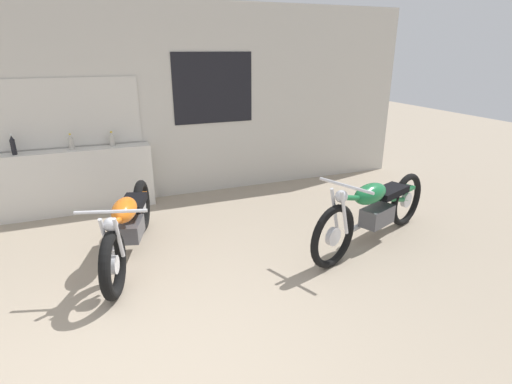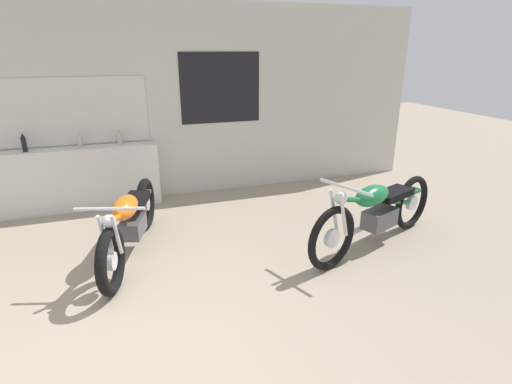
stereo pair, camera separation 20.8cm
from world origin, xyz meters
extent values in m
cube|color=beige|center=(0.00, 3.77, 1.40)|extent=(10.00, 0.06, 2.80)
cube|color=silver|center=(-0.35, 3.74, 1.35)|extent=(1.91, 0.01, 0.84)
cube|color=beige|center=(-0.35, 3.73, 1.35)|extent=(1.97, 0.01, 0.90)
cube|color=black|center=(1.73, 3.74, 1.60)|extent=(1.21, 0.01, 1.03)
cube|color=silver|center=(-0.35, 3.59, 0.44)|extent=(2.13, 0.28, 0.88)
cylinder|color=black|center=(-0.96, 3.58, 0.98)|extent=(0.06, 0.06, 0.19)
cone|color=black|center=(-0.96, 3.58, 1.11)|extent=(0.05, 0.05, 0.05)
cylinder|color=silver|center=(-0.96, 3.58, 1.14)|extent=(0.02, 0.02, 0.02)
cylinder|color=#B7B2A8|center=(-0.29, 3.59, 0.96)|extent=(0.07, 0.07, 0.16)
cone|color=#B7B2A8|center=(-0.29, 3.59, 1.06)|extent=(0.06, 0.06, 0.04)
cylinder|color=gold|center=(-0.29, 3.59, 1.09)|extent=(0.03, 0.03, 0.02)
cylinder|color=#B7B2A8|center=(0.22, 3.63, 0.96)|extent=(0.08, 0.08, 0.15)
cone|color=#B7B2A8|center=(0.22, 3.63, 1.05)|extent=(0.07, 0.07, 0.04)
cylinder|color=gold|center=(0.22, 3.63, 1.08)|extent=(0.03, 0.03, 0.02)
torus|color=black|center=(2.17, 0.98, 0.34)|extent=(0.67, 0.32, 0.69)
cylinder|color=silver|center=(2.17, 0.98, 0.34)|extent=(0.20, 0.12, 0.19)
torus|color=black|center=(3.60, 1.54, 0.34)|extent=(0.67, 0.32, 0.69)
cylinder|color=silver|center=(3.60, 1.54, 0.34)|extent=(0.20, 0.12, 0.19)
cube|color=#4C4C51|center=(2.96, 1.29, 0.33)|extent=(0.48, 0.36, 0.21)
cylinder|color=#196B38|center=(2.96, 1.29, 0.54)|extent=(1.33, 0.56, 0.44)
ellipsoid|color=#196B38|center=(2.77, 1.22, 0.65)|extent=(0.58, 0.42, 0.22)
cube|color=black|center=(3.17, 1.37, 0.57)|extent=(0.58, 0.42, 0.08)
cube|color=#196B38|center=(3.52, 1.51, 0.51)|extent=(0.34, 0.24, 0.04)
cylinder|color=silver|center=(2.26, 0.95, 0.60)|extent=(0.18, 0.10, 0.50)
cylinder|color=silver|center=(2.22, 1.06, 0.60)|extent=(0.18, 0.10, 0.50)
cylinder|color=silver|center=(2.31, 1.04, 0.86)|extent=(0.26, 0.61, 0.03)
sphere|color=silver|center=(2.26, 1.01, 0.76)|extent=(0.13, 0.13, 0.13)
cylinder|color=silver|center=(3.01, 1.46, 0.19)|extent=(0.81, 0.37, 0.06)
torus|color=black|center=(0.04, 1.26, 0.32)|extent=(0.28, 0.65, 0.64)
cylinder|color=silver|center=(0.04, 1.26, 0.32)|extent=(0.12, 0.19, 0.17)
torus|color=black|center=(0.45, 2.63, 0.32)|extent=(0.28, 0.65, 0.64)
cylinder|color=silver|center=(0.45, 2.63, 0.32)|extent=(0.12, 0.19, 0.17)
cube|color=#4C4C51|center=(0.26, 2.01, 0.31)|extent=(0.33, 0.45, 0.19)
cylinder|color=orange|center=(0.26, 2.01, 0.49)|extent=(0.43, 1.27, 0.40)
ellipsoid|color=orange|center=(0.21, 1.83, 0.61)|extent=(0.37, 0.54, 0.22)
cube|color=black|center=(0.33, 2.22, 0.53)|extent=(0.37, 0.54, 0.08)
cube|color=orange|center=(0.42, 2.55, 0.47)|extent=(0.22, 0.32, 0.04)
cylinder|color=silver|center=(0.12, 1.31, 0.55)|extent=(0.08, 0.17, 0.45)
cylinder|color=silver|center=(0.00, 1.34, 0.55)|extent=(0.08, 0.17, 0.45)
cylinder|color=silver|center=(0.08, 1.39, 0.78)|extent=(0.62, 0.21, 0.03)
sphere|color=silver|center=(0.06, 1.34, 0.68)|extent=(0.13, 0.13, 0.13)
cylinder|color=silver|center=(0.16, 2.15, 0.18)|extent=(0.29, 0.78, 0.06)
camera|label=1|loc=(0.07, -2.16, 2.16)|focal=28.00mm
camera|label=2|loc=(0.26, -2.23, 2.16)|focal=28.00mm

